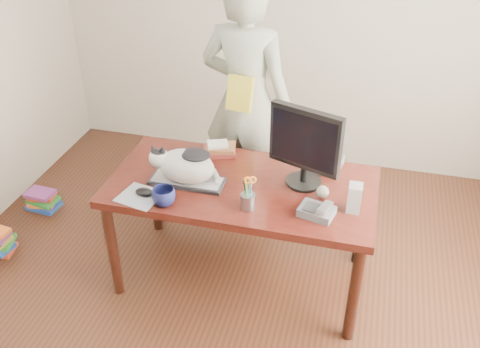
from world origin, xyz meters
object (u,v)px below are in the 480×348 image
(monitor, at_px, (305,144))
(phone, at_px, (317,211))
(cat, at_px, (184,165))
(calculator, at_px, (328,164))
(coffee_mug, at_px, (164,197))
(pen_cup, at_px, (248,200))
(desk, at_px, (245,196))
(keyboard, at_px, (187,181))
(book_pile_b, at_px, (43,200))
(speaker, at_px, (354,198))
(book_stack, at_px, (220,149))
(person, at_px, (246,102))
(mouse, at_px, (144,192))
(baseball, at_px, (323,192))

(monitor, bearing_deg, phone, -46.01)
(cat, height_order, calculator, cat)
(calculator, bearing_deg, coffee_mug, -133.80)
(cat, distance_m, phone, 0.83)
(cat, relative_size, pen_cup, 2.05)
(desk, xyz_separation_m, keyboard, (-0.32, -0.15, 0.16))
(phone, bearing_deg, coffee_mug, -158.60)
(book_pile_b, bearing_deg, coffee_mug, -26.29)
(speaker, distance_m, book_pile_b, 2.55)
(book_stack, bearing_deg, desk, -60.69)
(cat, height_order, phone, cat)
(desk, height_order, person, person)
(cat, relative_size, book_stack, 1.80)
(keyboard, xyz_separation_m, cat, (-0.01, -0.00, 0.12))
(desk, xyz_separation_m, book_pile_b, (-1.72, 0.27, -0.53))
(pen_cup, bearing_deg, book_pile_b, 162.26)
(pen_cup, xyz_separation_m, book_stack, (-0.32, 0.54, -0.02))
(cat, relative_size, calculator, 1.90)
(cat, xyz_separation_m, mouse, (-0.18, -0.18, -0.10))
(coffee_mug, distance_m, phone, 0.86)
(pen_cup, xyz_separation_m, person, (-0.26, 1.01, 0.10))
(baseball, bearing_deg, coffee_mug, -161.10)
(cat, distance_m, calculator, 0.91)
(desk, xyz_separation_m, calculator, (0.48, 0.23, 0.18))
(book_stack, bearing_deg, cat, -121.55)
(phone, relative_size, speaker, 1.29)
(keyboard, distance_m, speaker, 0.99)
(monitor, relative_size, baseball, 6.77)
(keyboard, relative_size, pen_cup, 2.11)
(speaker, bearing_deg, monitor, 149.22)
(desk, bearing_deg, monitor, 0.34)
(coffee_mug, height_order, person, person)
(desk, relative_size, person, 0.88)
(mouse, relative_size, person, 0.06)
(speaker, bearing_deg, person, 132.81)
(pen_cup, distance_m, phone, 0.39)
(pen_cup, bearing_deg, keyboard, 159.61)
(phone, bearing_deg, mouse, -162.73)
(person, height_order, book_pile_b, person)
(coffee_mug, distance_m, book_stack, 0.64)
(monitor, bearing_deg, book_pile_b, -168.08)
(monitor, height_order, person, person)
(pen_cup, relative_size, book_pile_b, 0.83)
(desk, distance_m, person, 0.79)
(mouse, height_order, book_pile_b, mouse)
(speaker, height_order, calculator, speaker)
(mouse, xyz_separation_m, speaker, (1.19, 0.16, 0.06))
(desk, distance_m, book_stack, 0.37)
(keyboard, distance_m, mouse, 0.27)
(coffee_mug, relative_size, phone, 0.62)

